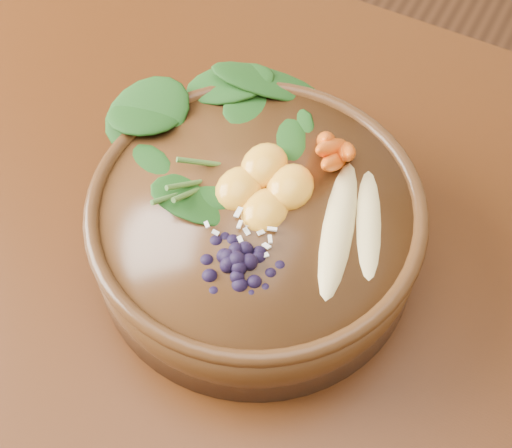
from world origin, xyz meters
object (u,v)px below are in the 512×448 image
at_px(dining_table, 249,358).
at_px(mandarin_cluster, 265,178).
at_px(stoneware_bowl, 256,230).
at_px(kale_heap, 227,124).
at_px(banana_halves, 355,216).
at_px(carrot_cluster, 342,121).
at_px(blueberry_pile, 237,251).

bearing_deg(dining_table, mandarin_cluster, 108.54).
bearing_deg(stoneware_bowl, kale_heap, 137.49).
height_order(dining_table, banana_halves, banana_halves).
xyz_separation_m(kale_heap, mandarin_cluster, (0.06, -0.03, -0.01)).
xyz_separation_m(banana_halves, mandarin_cluster, (-0.08, -0.00, 0.00)).
bearing_deg(mandarin_cluster, carrot_cluster, 60.82).
bearing_deg(kale_heap, stoneware_bowl, -42.51).
bearing_deg(mandarin_cluster, stoneware_bowl, -85.72).
bearing_deg(blueberry_pile, stoneware_bowl, 103.49).
xyz_separation_m(kale_heap, carrot_cluster, (0.09, 0.04, 0.02)).
xyz_separation_m(stoneware_bowl, blueberry_pile, (0.01, -0.06, 0.06)).
xyz_separation_m(mandarin_cluster, blueberry_pile, (0.02, -0.08, 0.00)).
bearing_deg(carrot_cluster, banana_halves, -66.94).
height_order(stoneware_bowl, banana_halves, banana_halves).
height_order(stoneware_bowl, carrot_cluster, carrot_cluster).
distance_m(mandarin_cluster, blueberry_pile, 0.08).
distance_m(stoneware_bowl, carrot_cluster, 0.13).
xyz_separation_m(dining_table, kale_heap, (-0.08, 0.11, 0.20)).
height_order(dining_table, blueberry_pile, blueberry_pile).
distance_m(kale_heap, mandarin_cluster, 0.06).
bearing_deg(banana_halves, stoneware_bowl, -177.26).
height_order(kale_heap, carrot_cluster, carrot_cluster).
xyz_separation_m(dining_table, mandarin_cluster, (-0.03, 0.08, 0.19)).
bearing_deg(blueberry_pile, kale_heap, 122.42).
height_order(carrot_cluster, mandarin_cluster, carrot_cluster).
height_order(carrot_cluster, blueberry_pile, carrot_cluster).
relative_size(mandarin_cluster, blueberry_pile, 0.69).
bearing_deg(dining_table, carrot_cluster, 85.54).
distance_m(stoneware_bowl, banana_halves, 0.10).
xyz_separation_m(carrot_cluster, mandarin_cluster, (-0.04, -0.07, -0.02)).
height_order(carrot_cluster, banana_halves, carrot_cluster).
height_order(kale_heap, blueberry_pile, kale_heap).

